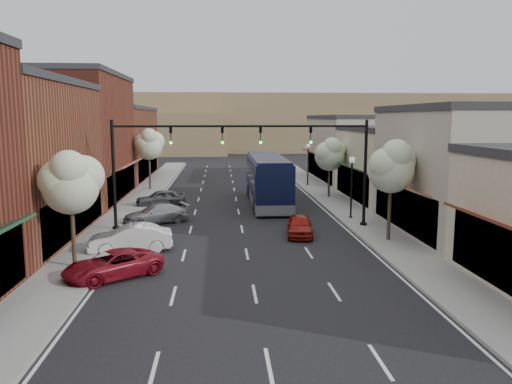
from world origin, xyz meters
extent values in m
plane|color=black|center=(0.00, 0.00, 0.00)|extent=(160.00, 160.00, 0.00)
cube|color=gray|center=(-8.40, 18.50, 0.07)|extent=(2.80, 73.00, 0.15)
cube|color=gray|center=(8.40, 18.50, 0.07)|extent=(2.80, 73.00, 0.15)
cube|color=gray|center=(-7.00, 18.50, 0.07)|extent=(0.25, 73.00, 0.17)
cube|color=gray|center=(7.00, 18.50, 0.07)|extent=(0.25, 73.00, 0.17)
cube|color=black|center=(-10.10, 6.00, 1.60)|extent=(0.60, 11.90, 2.60)
cube|color=#551F13|center=(-9.30, 6.00, 3.10)|extent=(1.07, 9.80, 0.49)
cube|color=maroon|center=(-14.30, 20.00, 5.25)|extent=(9.00, 14.00, 10.50)
cube|color=#2D2D30|center=(-14.30, 20.00, 10.70)|extent=(9.20, 14.10, 0.40)
cube|color=black|center=(-10.10, 20.00, 1.60)|extent=(0.60, 11.90, 2.60)
cube|color=brown|center=(-9.30, 20.00, 3.10)|extent=(1.07, 9.80, 0.49)
cube|color=brown|center=(-14.30, 36.00, 4.00)|extent=(9.00, 18.00, 8.00)
cube|color=#2D2D30|center=(-14.30, 36.00, 8.20)|extent=(9.20, 18.10, 0.40)
cube|color=black|center=(-10.10, 36.00, 1.60)|extent=(0.60, 15.30, 2.60)
cube|color=#183E24|center=(-9.30, 36.00, 3.10)|extent=(1.07, 12.60, 0.49)
cube|color=#551F13|center=(9.30, -6.00, 3.10)|extent=(1.07, 8.40, 0.49)
cube|color=#AAA391|center=(13.80, 6.00, 3.75)|extent=(8.00, 12.00, 7.50)
cube|color=#2D2D30|center=(13.80, 6.00, 7.70)|extent=(8.20, 12.10, 0.40)
cube|color=black|center=(10.10, 6.00, 1.60)|extent=(0.60, 10.20, 2.60)
cube|color=brown|center=(9.30, 6.00, 3.10)|extent=(1.07, 8.40, 0.49)
cube|color=beige|center=(13.80, 18.00, 3.00)|extent=(8.00, 12.00, 6.00)
cube|color=#2D2D30|center=(13.80, 18.00, 6.20)|extent=(8.20, 12.10, 0.40)
cube|color=black|center=(10.10, 18.00, 1.60)|extent=(0.60, 10.20, 2.60)
cube|color=#183E24|center=(9.30, 18.00, 3.10)|extent=(1.07, 8.40, 0.49)
cube|color=#AAA391|center=(13.80, 32.00, 3.50)|extent=(8.00, 16.00, 7.00)
cube|color=#2D2D30|center=(13.80, 32.00, 7.20)|extent=(8.20, 16.10, 0.40)
cube|color=black|center=(10.10, 32.00, 1.60)|extent=(0.60, 13.60, 2.60)
cube|color=#551F13|center=(9.30, 32.00, 3.10)|extent=(1.07, 11.20, 0.49)
cube|color=#7A6647|center=(0.00, 90.00, 6.00)|extent=(120.00, 30.00, 12.00)
cube|color=#7A6647|center=(-25.00, 78.00, 4.00)|extent=(50.00, 20.00, 8.00)
cylinder|color=black|center=(8.00, 8.00, 0.15)|extent=(0.44, 0.44, 0.30)
cylinder|color=black|center=(8.00, 8.00, 3.50)|extent=(0.20, 0.20, 7.00)
cylinder|color=black|center=(4.00, 8.00, 6.60)|extent=(8.00, 0.14, 0.14)
imported|color=black|center=(4.40, 8.00, 6.00)|extent=(0.18, 0.46, 1.10)
sphere|color=#19E533|center=(4.40, 7.88, 5.58)|extent=(0.18, 0.18, 0.18)
imported|color=black|center=(1.20, 8.00, 6.00)|extent=(0.18, 0.46, 1.10)
sphere|color=#19E533|center=(1.20, 7.88, 5.58)|extent=(0.18, 0.18, 0.18)
cylinder|color=black|center=(-8.00, 8.00, 0.15)|extent=(0.44, 0.44, 0.30)
cylinder|color=black|center=(-8.00, 8.00, 3.50)|extent=(0.20, 0.20, 7.00)
cylinder|color=black|center=(-4.00, 8.00, 6.60)|extent=(8.00, 0.14, 0.14)
imported|color=black|center=(-4.40, 8.00, 6.00)|extent=(0.18, 0.46, 1.10)
sphere|color=#19E533|center=(-4.40, 7.88, 5.58)|extent=(0.18, 0.18, 0.18)
imported|color=black|center=(-1.20, 8.00, 6.00)|extent=(0.18, 0.46, 1.10)
sphere|color=#19E533|center=(-1.20, 7.88, 5.58)|extent=(0.18, 0.18, 0.18)
cylinder|color=#47382B|center=(8.30, 4.00, 1.86)|extent=(0.20, 0.20, 3.71)
sphere|color=beige|center=(8.30, 4.00, 4.18)|extent=(2.60, 2.60, 2.60)
sphere|color=beige|center=(8.80, 4.30, 4.64)|extent=(2.00, 2.00, 2.00)
sphere|color=beige|center=(7.90, 3.70, 4.52)|extent=(1.90, 1.90, 1.90)
sphere|color=beige|center=(8.40, 3.50, 5.10)|extent=(1.70, 1.70, 1.70)
cylinder|color=#47382B|center=(8.30, 20.00, 1.66)|extent=(0.20, 0.20, 3.33)
sphere|color=beige|center=(8.30, 20.00, 3.74)|extent=(2.60, 2.60, 2.60)
sphere|color=beige|center=(8.80, 20.30, 4.16)|extent=(2.00, 2.00, 2.00)
sphere|color=beige|center=(7.90, 19.70, 4.06)|extent=(1.90, 1.90, 1.90)
sphere|color=beige|center=(8.40, 19.50, 4.58)|extent=(1.70, 1.70, 1.70)
cylinder|color=#47382B|center=(-8.30, 0.00, 1.76)|extent=(0.20, 0.20, 3.52)
sphere|color=beige|center=(-8.30, 0.00, 3.96)|extent=(2.60, 2.60, 2.60)
sphere|color=beige|center=(-7.80, 0.30, 4.40)|extent=(2.00, 2.00, 2.00)
sphere|color=beige|center=(-8.70, -0.30, 4.29)|extent=(1.90, 1.90, 1.90)
sphere|color=beige|center=(-8.20, -0.50, 4.84)|extent=(1.70, 1.70, 1.70)
cylinder|color=#47382B|center=(-8.30, 26.00, 1.92)|extent=(0.20, 0.20, 3.84)
sphere|color=beige|center=(-8.30, 26.00, 4.32)|extent=(2.60, 2.60, 2.60)
sphere|color=beige|center=(-7.80, 26.30, 4.80)|extent=(2.00, 2.00, 2.00)
sphere|color=beige|center=(-8.70, 25.70, 4.68)|extent=(1.90, 1.90, 1.90)
sphere|color=beige|center=(-8.20, 25.50, 5.28)|extent=(1.70, 1.70, 1.70)
cylinder|color=black|center=(7.80, 10.50, 0.10)|extent=(0.28, 0.28, 0.20)
cylinder|color=black|center=(7.80, 10.50, 2.00)|extent=(0.12, 0.12, 4.00)
sphere|color=white|center=(7.80, 10.50, 4.22)|extent=(0.44, 0.44, 0.44)
cylinder|color=black|center=(7.80, 28.00, 0.10)|extent=(0.28, 0.28, 0.20)
cylinder|color=black|center=(7.80, 28.00, 2.00)|extent=(0.12, 0.12, 4.00)
sphere|color=white|center=(7.80, 28.00, 4.22)|extent=(0.44, 0.44, 0.44)
cube|color=black|center=(2.54, 17.48, 2.11)|extent=(2.83, 12.94, 3.32)
cube|color=#595B60|center=(2.54, 17.48, 0.59)|extent=(2.85, 12.96, 0.75)
cube|color=black|center=(2.54, 17.48, 2.59)|extent=(2.89, 11.91, 1.19)
cube|color=black|center=(2.54, 17.48, 3.82)|extent=(2.61, 12.42, 0.27)
cube|color=black|center=(2.52, 11.06, 2.80)|extent=(2.24, 0.09, 1.29)
cylinder|color=black|center=(1.25, 12.95, 0.56)|extent=(0.35, 1.12, 1.12)
cylinder|color=black|center=(3.80, 12.95, 0.56)|extent=(0.35, 1.12, 1.12)
cylinder|color=black|center=(1.27, 21.58, 0.56)|extent=(0.35, 1.12, 1.12)
cylinder|color=black|center=(3.82, 21.57, 0.56)|extent=(0.35, 1.12, 1.12)
cylinder|color=black|center=(1.27, 20.07, 0.56)|extent=(0.35, 1.12, 1.12)
cylinder|color=black|center=(3.81, 20.06, 0.56)|extent=(0.35, 1.12, 1.12)
imported|color=maroon|center=(3.43, 5.89, 0.64)|extent=(1.96, 3.91, 1.28)
imported|color=maroon|center=(-6.20, -1.50, 0.61)|extent=(4.76, 4.25, 1.23)
imported|color=white|center=(-6.20, 3.00, 0.72)|extent=(4.57, 2.19, 1.45)
imported|color=#98999D|center=(-5.75, 10.26, 0.64)|extent=(4.77, 3.37, 1.28)
imported|color=#4F5155|center=(-6.20, 16.89, 0.67)|extent=(4.22, 2.46, 1.35)
camera|label=1|loc=(-1.34, -23.49, 7.13)|focal=35.00mm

